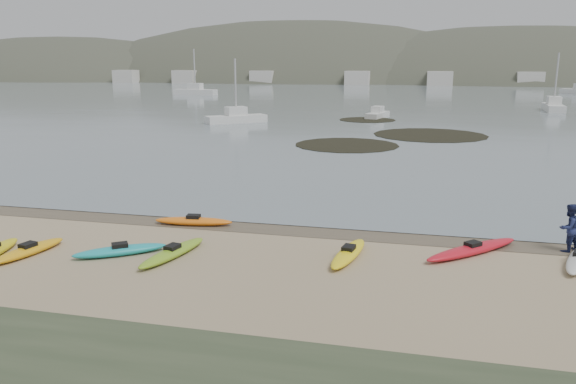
# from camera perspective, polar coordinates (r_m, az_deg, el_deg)

# --- Properties ---
(ground) EXTENTS (600.00, 600.00, 0.00)m
(ground) POSITION_cam_1_polar(r_m,az_deg,el_deg) (24.18, -0.00, -3.46)
(ground) COLOR tan
(ground) RESTS_ON ground
(wet_sand) EXTENTS (60.00, 60.00, 0.00)m
(wet_sand) POSITION_cam_1_polar(r_m,az_deg,el_deg) (23.90, -0.17, -3.65)
(wet_sand) COLOR brown
(wet_sand) RESTS_ON ground
(water) EXTENTS (1200.00, 1200.00, 0.00)m
(water) POSITION_cam_1_polar(r_m,az_deg,el_deg) (322.67, 12.63, 11.65)
(water) COLOR slate
(water) RESTS_ON ground
(kayaks) EXTENTS (22.10, 7.82, 0.34)m
(kayaks) POSITION_cam_1_polar(r_m,az_deg,el_deg) (20.92, -3.71, -5.70)
(kayaks) COLOR teal
(kayaks) RESTS_ON ground
(person_east) EXTENTS (1.12, 1.09, 1.81)m
(person_east) POSITION_cam_1_polar(r_m,az_deg,el_deg) (23.24, 26.63, -3.27)
(person_east) COLOR navy
(person_east) RESTS_ON ground
(kelp_mats) EXTENTS (16.55, 28.63, 0.04)m
(kelp_mats) POSITION_cam_1_polar(r_m,az_deg,el_deg) (55.07, 10.48, 5.77)
(kelp_mats) COLOR black
(kelp_mats) RESTS_ON water
(moored_boats) EXTENTS (87.24, 77.10, 1.27)m
(moored_boats) POSITION_cam_1_polar(r_m,az_deg,el_deg) (101.56, 10.33, 9.39)
(moored_boats) COLOR silver
(moored_boats) RESTS_ON ground
(far_hills) EXTENTS (550.00, 135.00, 80.00)m
(far_hills) POSITION_cam_1_polar(r_m,az_deg,el_deg) (220.36, 22.27, 6.26)
(far_hills) COLOR #384235
(far_hills) RESTS_ON ground
(far_town) EXTENTS (199.00, 5.00, 4.00)m
(far_town) POSITION_cam_1_polar(r_m,az_deg,el_deg) (167.62, 13.80, 11.14)
(far_town) COLOR beige
(far_town) RESTS_ON ground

